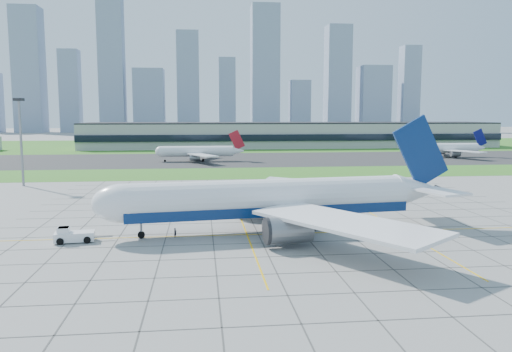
{
  "coord_description": "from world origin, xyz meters",
  "views": [
    {
      "loc": [
        -17.79,
        -87.1,
        20.97
      ],
      "look_at": [
        -5.44,
        24.82,
        7.0
      ],
      "focal_mm": 35.0,
      "sensor_mm": 36.0,
      "label": 1
    }
  ],
  "objects_px": {
    "light_mast": "(20,131)",
    "airliner": "(272,200)",
    "distant_jet_2": "(450,148)",
    "pushback_tug": "(73,235)",
    "crew_near": "(175,233)",
    "distant_jet_1": "(198,151)"
  },
  "relations": [
    {
      "from": "pushback_tug",
      "to": "distant_jet_2",
      "type": "height_order",
      "value": "distant_jet_2"
    },
    {
      "from": "airliner",
      "to": "crew_near",
      "type": "height_order",
      "value": "airliner"
    },
    {
      "from": "airliner",
      "to": "pushback_tug",
      "type": "xyz_separation_m",
      "value": [
        -33.86,
        -4.15,
        -4.59
      ]
    },
    {
      "from": "light_mast",
      "to": "airliner",
      "type": "distance_m",
      "value": 92.21
    },
    {
      "from": "distant_jet_2",
      "to": "pushback_tug",
      "type": "bearing_deg",
      "value": -133.78
    },
    {
      "from": "light_mast",
      "to": "airliner",
      "type": "relative_size",
      "value": 0.38
    },
    {
      "from": "light_mast",
      "to": "pushback_tug",
      "type": "bearing_deg",
      "value": -65.84
    },
    {
      "from": "distant_jet_2",
      "to": "light_mast",
      "type": "bearing_deg",
      "value": -155.2
    },
    {
      "from": "airliner",
      "to": "crew_near",
      "type": "bearing_deg",
      "value": -177.9
    },
    {
      "from": "pushback_tug",
      "to": "distant_jet_1",
      "type": "distance_m",
      "value": 142.29
    },
    {
      "from": "crew_near",
      "to": "airliner",
      "type": "bearing_deg",
      "value": -43.92
    },
    {
      "from": "airliner",
      "to": "crew_near",
      "type": "distance_m",
      "value": 18.08
    },
    {
      "from": "light_mast",
      "to": "distant_jet_1",
      "type": "xyz_separation_m",
      "value": [
        50.95,
        71.9,
        -11.7
      ]
    },
    {
      "from": "crew_near",
      "to": "distant_jet_1",
      "type": "distance_m",
      "value": 139.54
    },
    {
      "from": "light_mast",
      "to": "distant_jet_1",
      "type": "height_order",
      "value": "light_mast"
    },
    {
      "from": "light_mast",
      "to": "airliner",
      "type": "xyz_separation_m",
      "value": [
        64.78,
        -64.78,
        -10.46
      ]
    },
    {
      "from": "crew_near",
      "to": "distant_jet_1",
      "type": "xyz_separation_m",
      "value": [
        3.34,
        139.45,
        3.68
      ]
    },
    {
      "from": "pushback_tug",
      "to": "distant_jet_2",
      "type": "distance_m",
      "value": 206.85
    },
    {
      "from": "light_mast",
      "to": "distant_jet_2",
      "type": "bearing_deg",
      "value": 24.8
    },
    {
      "from": "airliner",
      "to": "distant_jet_2",
      "type": "bearing_deg",
      "value": 45.98
    },
    {
      "from": "light_mast",
      "to": "airliner",
      "type": "height_order",
      "value": "light_mast"
    },
    {
      "from": "pushback_tug",
      "to": "crew_near",
      "type": "relative_size",
      "value": 5.76
    }
  ]
}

